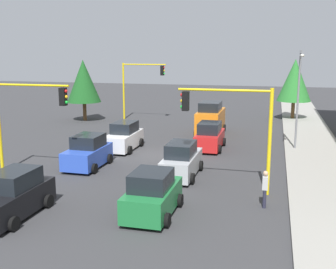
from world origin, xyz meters
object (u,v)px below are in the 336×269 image
Objects in this scene: tree_opposite_side at (83,81)px; delivery_van_orange at (211,119)px; traffic_signal_near_left at (231,118)px; car_red at (210,137)px; car_blue at (88,153)px; pedestrian_crossing at (265,188)px; tree_roadside_far at (295,80)px; car_black at (13,196)px; car_silver at (182,161)px; street_lamp_curbside at (299,90)px; car_green at (152,195)px; traffic_signal_near_right at (27,110)px; traffic_signal_far_right at (140,80)px; car_white at (124,137)px.

tree_opposite_side is 1.28× the size of delivery_van_orange.
traffic_signal_near_left is 1.31× the size of car_red.
car_blue is 11.31m from pedestrian_crossing.
tree_roadside_far is 32.15m from car_black.
car_silver is 5.93m from car_blue.
traffic_signal_near_left is 24.31m from tree_roadside_far.
car_blue is at bearing -110.92° from pedestrian_crossing.
street_lamp_curbside reaches higher than car_green.
car_red is at bearing 134.72° from traffic_signal_near_right.
traffic_signal_near_left is 0.85× the size of tree_opposite_side.
traffic_signal_far_right is 18.18m from street_lamp_curbside.
car_white and car_green have the same top height.
tree_roadside_far is 28.84m from car_green.
delivery_van_orange is 16.85m from pedestrian_crossing.
car_blue is at bearing 26.52° from tree_opposite_side.
traffic_signal_far_right is 25.54m from car_green.
traffic_signal_far_right is 0.94× the size of tree_opposite_side.
traffic_signal_far_right is 14.70m from car_red.
car_green is at bearing 106.02° from car_black.
street_lamp_curbside is 12.60m from car_white.
car_silver is at bearing -128.00° from pedestrian_crossing.
car_green is at bearing 32.21° from tree_opposite_side.
street_lamp_curbside is (-9.61, 14.83, 0.61)m from traffic_signal_near_right.
car_red is (9.20, 14.25, -3.10)m from tree_opposite_side.
delivery_van_orange reaches higher than car_green.
tree_roadside_far is at bearing 178.81° from street_lamp_curbside.
street_lamp_curbside is 12.01m from pedestrian_crossing.
tree_roadside_far is (-24.00, 15.13, 0.31)m from traffic_signal_near_right.
traffic_signal_near_right is 12.82m from car_red.
street_lamp_curbside is at bearing 159.59° from traffic_signal_near_left.
car_red is (0.81, -5.95, -3.45)m from street_lamp_curbside.
street_lamp_curbside reaches higher than car_blue.
car_red is at bearing -22.34° from tree_roadside_far.
delivery_van_orange is (3.66, 13.44, -2.71)m from tree_opposite_side.
traffic_signal_near_left is 22.99m from traffic_signal_far_right.
car_white is at bearing -131.48° from pedestrian_crossing.
car_silver and car_green have the same top height.
car_black is (5.50, 2.75, -2.84)m from traffic_signal_near_right.
street_lamp_curbside is at bearing 101.73° from car_white.
car_red and car_blue have the same top height.
traffic_signal_far_right is 1.20× the size of delivery_van_orange.
car_white is at bearing -153.72° from car_green.
traffic_signal_near_right is at bearing -97.68° from pedestrian_crossing.
traffic_signal_far_right reaches higher than car_black.
street_lamp_curbside is 15.33m from car_green.
delivery_van_orange is 1.18× the size of car_white.
car_white is at bearing 178.99° from car_black.
tree_roadside_far is 1.56× the size of car_red.
pedestrian_crossing is (1.76, 1.79, -2.81)m from traffic_signal_near_left.
car_blue and car_green have the same top height.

